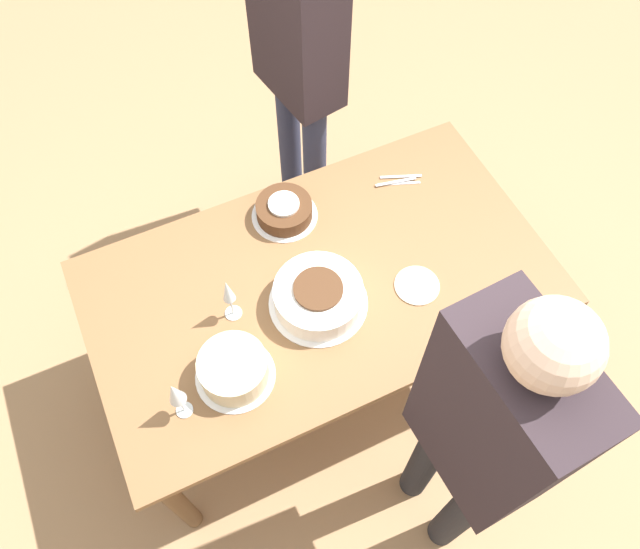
% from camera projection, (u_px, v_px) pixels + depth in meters
% --- Properties ---
extents(ground_plane, '(12.00, 12.00, 0.00)m').
position_uv_depth(ground_plane, '(320.00, 363.00, 2.96)').
color(ground_plane, '#A87F56').
extents(dining_table, '(1.69, 0.97, 0.77)m').
position_uv_depth(dining_table, '(320.00, 295.00, 2.38)').
color(dining_table, brown).
rests_on(dining_table, ground_plane).
extents(cake_center_white, '(0.36, 0.36, 0.11)m').
position_uv_depth(cake_center_white, '(318.00, 296.00, 2.20)').
color(cake_center_white, white).
rests_on(cake_center_white, dining_table).
extents(cake_front_chocolate, '(0.26, 0.26, 0.08)m').
position_uv_depth(cake_front_chocolate, '(284.00, 210.00, 2.41)').
color(cake_front_chocolate, white).
rests_on(cake_front_chocolate, dining_table).
extents(cake_back_decorated, '(0.27, 0.27, 0.11)m').
position_uv_depth(cake_back_decorated, '(234.00, 369.00, 2.06)').
color(cake_back_decorated, white).
rests_on(cake_back_decorated, dining_table).
extents(wine_glass_near, '(0.06, 0.06, 0.22)m').
position_uv_depth(wine_glass_near, '(228.00, 293.00, 2.09)').
color(wine_glass_near, silver).
rests_on(wine_glass_near, dining_table).
extents(wine_glass_far, '(0.06, 0.06, 0.22)m').
position_uv_depth(wine_glass_far, '(175.00, 394.00, 1.91)').
color(wine_glass_far, silver).
rests_on(wine_glass_far, dining_table).
extents(dessert_plate_left, '(0.17, 0.17, 0.01)m').
position_uv_depth(dessert_plate_left, '(417.00, 285.00, 2.28)').
color(dessert_plate_left, beige).
rests_on(dessert_plate_left, dining_table).
extents(fork_pile, '(0.20, 0.10, 0.01)m').
position_uv_depth(fork_pile, '(399.00, 181.00, 2.52)').
color(fork_pile, silver).
rests_on(fork_pile, dining_table).
extents(person_cutting, '(0.28, 0.43, 1.77)m').
position_uv_depth(person_cutting, '(298.00, 47.00, 2.49)').
color(person_cutting, '#2D334C').
rests_on(person_cutting, ground_plane).
extents(person_watching, '(0.24, 0.41, 1.76)m').
position_uv_depth(person_watching, '(484.00, 434.00, 1.71)').
color(person_watching, '#232328').
rests_on(person_watching, ground_plane).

